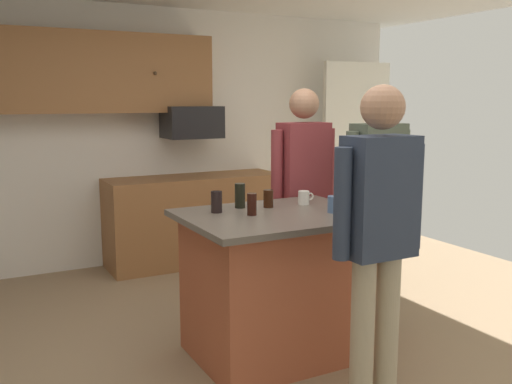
# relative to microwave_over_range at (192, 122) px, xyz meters

# --- Properties ---
(floor) EXTENTS (7.04, 7.04, 0.00)m
(floor) POSITION_rel_microwave_over_range_xyz_m (-0.60, -2.50, -1.45)
(floor) COLOR #937A5B
(floor) RESTS_ON ground
(back_wall) EXTENTS (6.40, 0.10, 2.60)m
(back_wall) POSITION_rel_microwave_over_range_xyz_m (-0.60, 0.30, -0.15)
(back_wall) COLOR white
(back_wall) RESTS_ON ground
(french_door_window_panel) EXTENTS (0.90, 0.06, 2.00)m
(french_door_window_panel) POSITION_rel_microwave_over_range_xyz_m (2.00, -0.10, -0.35)
(french_door_window_panel) COLOR white
(french_door_window_panel) RESTS_ON ground
(cabinet_run_upper) EXTENTS (2.40, 0.38, 0.75)m
(cabinet_run_upper) POSITION_rel_microwave_over_range_xyz_m (-1.00, 0.10, 0.48)
(cabinet_run_upper) COLOR #936038
(cabinet_run_lower) EXTENTS (1.80, 0.63, 0.90)m
(cabinet_run_lower) POSITION_rel_microwave_over_range_xyz_m (0.00, -0.02, -1.00)
(cabinet_run_lower) COLOR #936038
(cabinet_run_lower) RESTS_ON ground
(microwave_over_range) EXTENTS (0.56, 0.40, 0.32)m
(microwave_over_range) POSITION_rel_microwave_over_range_xyz_m (0.00, 0.00, 0.00)
(microwave_over_range) COLOR black
(kitchen_island) EXTENTS (1.21, 0.94, 0.95)m
(kitchen_island) POSITION_rel_microwave_over_range_xyz_m (-0.33, -2.33, -0.97)
(kitchen_island) COLOR #AD5638
(kitchen_island) RESTS_ON ground
(person_elder_center) EXTENTS (0.57, 0.23, 1.76)m
(person_elder_center) POSITION_rel_microwave_over_range_xyz_m (0.27, -1.69, -0.42)
(person_elder_center) COLOR tan
(person_elder_center) RESTS_ON ground
(person_host_foreground) EXTENTS (0.57, 0.23, 1.76)m
(person_host_foreground) POSITION_rel_microwave_over_range_xyz_m (-0.18, -3.14, -0.43)
(person_host_foreground) COLOR tan
(person_host_foreground) RESTS_ON ground
(person_guest_by_door) EXTENTS (0.57, 0.23, 1.77)m
(person_guest_by_door) POSITION_rel_microwave_over_range_xyz_m (0.60, -2.18, -0.42)
(person_guest_by_door) COLOR #383842
(person_guest_by_door) RESTS_ON ground
(mug_ceramic_white) EXTENTS (0.12, 0.08, 0.09)m
(mug_ceramic_white) POSITION_rel_microwave_over_range_xyz_m (-0.02, -2.14, -0.45)
(mug_ceramic_white) COLOR white
(mug_ceramic_white) RESTS_ON kitchen_island
(glass_dark_ale) EXTENTS (0.07, 0.07, 0.12)m
(glass_dark_ale) POSITION_rel_microwave_over_range_xyz_m (-0.29, -2.12, -0.43)
(glass_dark_ale) COLOR black
(glass_dark_ale) RESTS_ON kitchen_island
(tumbler_amber) EXTENTS (0.07, 0.07, 0.14)m
(tumbler_amber) POSITION_rel_microwave_over_range_xyz_m (-0.67, -2.12, -0.43)
(tumbler_amber) COLOR black
(tumbler_amber) RESTS_ON kitchen_island
(glass_pilsner) EXTENTS (0.07, 0.07, 0.17)m
(glass_pilsner) POSITION_rel_microwave_over_range_xyz_m (-0.47, -2.05, -0.41)
(glass_pilsner) COLOR black
(glass_pilsner) RESTS_ON kitchen_island
(mug_blue_stoneware) EXTENTS (0.13, 0.08, 0.11)m
(mug_blue_stoneware) POSITION_rel_microwave_over_range_xyz_m (0.00, -2.48, -0.44)
(mug_blue_stoneware) COLOR #4C6B99
(mug_blue_stoneware) RESTS_ON kitchen_island
(glass_stout_tall) EXTENTS (0.06, 0.06, 0.14)m
(glass_stout_tall) POSITION_rel_microwave_over_range_xyz_m (-0.51, -2.31, -0.43)
(glass_stout_tall) COLOR black
(glass_stout_tall) RESTS_ON kitchen_island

